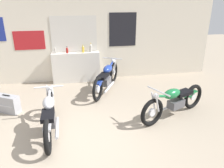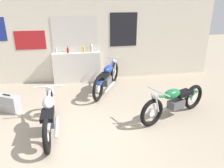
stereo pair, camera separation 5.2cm
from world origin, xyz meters
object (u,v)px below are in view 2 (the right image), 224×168
(bottle_leftmost, at_px, (56,51))
(bottle_right_center, at_px, (91,48))
(motorcycle_silver, at_px, (49,114))
(hard_case_silver, at_px, (8,103))
(motorcycle_blue, at_px, (107,77))
(motorcycle_green, at_px, (174,101))
(bottle_center, at_px, (84,49))
(bottle_left_center, at_px, (68,50))

(bottle_leftmost, bearing_deg, bottle_right_center, 0.61)
(motorcycle_silver, height_order, hard_case_silver, motorcycle_silver)
(motorcycle_blue, relative_size, hard_case_silver, 3.19)
(bottle_leftmost, height_order, motorcycle_green, bottle_leftmost)
(motorcycle_green, xyz_separation_m, hard_case_silver, (-3.91, 0.96, -0.18))
(bottle_center, distance_m, motorcycle_blue, 1.32)
(bottle_center, xyz_separation_m, bottle_right_center, (0.25, 0.04, 0.02))
(motorcycle_silver, bearing_deg, bottle_right_center, 68.34)
(bottle_right_center, bearing_deg, motorcycle_green, -60.01)
(bottle_center, height_order, bottle_right_center, bottle_right_center)
(motorcycle_silver, bearing_deg, bottle_leftmost, 89.10)
(bottle_leftmost, relative_size, motorcycle_silver, 0.10)
(bottle_leftmost, relative_size, motorcycle_blue, 0.10)
(motorcycle_green, bearing_deg, bottle_left_center, 130.56)
(bottle_leftmost, xyz_separation_m, motorcycle_silver, (-0.05, -2.96, -0.68))
(bottle_left_center, distance_m, hard_case_silver, 2.54)
(bottle_right_center, height_order, hard_case_silver, bottle_right_center)
(bottle_left_center, height_order, hard_case_silver, bottle_left_center)
(bottle_left_center, relative_size, bottle_right_center, 0.73)
(bottle_right_center, distance_m, motorcycle_green, 3.37)
(motorcycle_blue, distance_m, motorcycle_green, 2.27)
(bottle_right_center, bearing_deg, hard_case_silver, -140.10)
(motorcycle_silver, height_order, motorcycle_blue, motorcycle_blue)
(bottle_center, relative_size, hard_case_silver, 0.39)
(bottle_center, bearing_deg, motorcycle_blue, -57.44)
(motorcycle_blue, bearing_deg, motorcycle_silver, -127.78)
(bottle_leftmost, xyz_separation_m, bottle_center, (0.88, -0.02, 0.02))
(bottle_left_center, relative_size, bottle_center, 0.88)
(motorcycle_green, distance_m, hard_case_silver, 4.03)
(motorcycle_green, relative_size, hard_case_silver, 3.08)
(bottle_center, relative_size, motorcycle_green, 0.13)
(bottle_left_center, distance_m, bottle_right_center, 0.77)
(motorcycle_blue, xyz_separation_m, motorcycle_green, (1.29, -1.87, -0.03))
(motorcycle_silver, xyz_separation_m, motorcycle_blue, (1.53, 1.98, 0.02))
(bottle_leftmost, distance_m, motorcycle_blue, 1.90)
(bottle_leftmost, bearing_deg, motorcycle_silver, -90.90)
(motorcycle_blue, bearing_deg, bottle_center, 122.56)
(motorcycle_green, height_order, hard_case_silver, motorcycle_green)
(hard_case_silver, bearing_deg, bottle_right_center, 39.90)
(bottle_leftmost, height_order, bottle_center, bottle_center)
(hard_case_silver, bearing_deg, bottle_left_center, 51.04)
(motorcycle_blue, bearing_deg, bottle_leftmost, 146.73)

